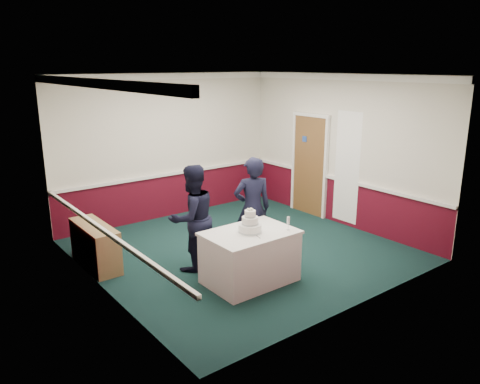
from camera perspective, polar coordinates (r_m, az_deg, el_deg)
ground at (r=8.31m, az=0.22°, el=-7.06°), size 5.00×5.00×0.00m
room_shell at (r=8.31m, az=-1.94°, el=7.02°), size 5.00×5.00×3.00m
sideboard at (r=7.90m, az=-17.21°, el=-6.26°), size 0.41×1.20×0.70m
cake_table at (r=7.02m, az=1.21°, el=-7.87°), size 1.32×0.92×0.79m
wedding_cake at (r=6.84m, az=1.24°, el=-4.02°), size 0.35×0.35×0.36m
cake_knife at (r=6.71m, az=2.11°, el=-5.38°), size 0.07×0.22×0.00m
champagne_flute at (r=6.94m, az=5.91°, el=-3.55°), size 0.05×0.05×0.21m
person_man at (r=7.34m, az=-5.83°, el=-3.17°), size 0.86×0.68×1.69m
person_woman at (r=7.69m, az=1.51°, el=-2.05°), size 0.74×0.62×1.73m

